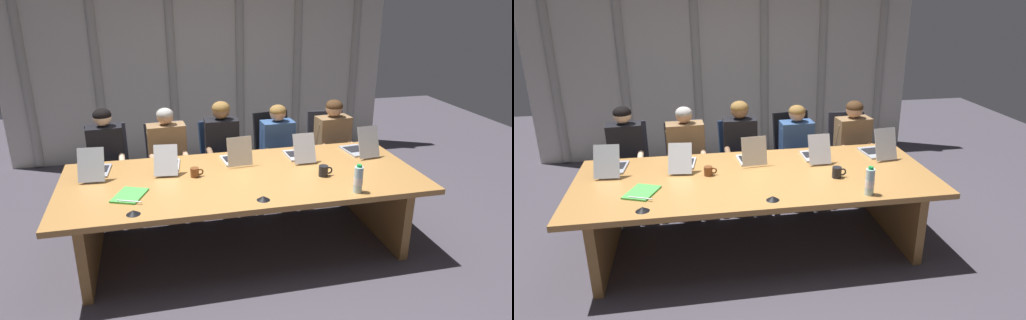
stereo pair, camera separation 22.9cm
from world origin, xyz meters
TOP-DOWN VIEW (x-y plane):
  - ground_plane at (0.00, 0.00)m, footprint 11.09×11.09m
  - conference_table at (0.00, 0.00)m, footprint 3.26×1.37m
  - curtain_backdrop at (-0.00, 2.77)m, footprint 5.42×0.17m
  - laptop_left_end at (-1.32, 0.34)m, footprint 0.26×0.47m
  - laptop_left_mid at (-0.66, 0.34)m, footprint 0.27×0.48m
  - laptop_center at (0.01, 0.35)m, footprint 0.27×0.37m
  - laptop_right_mid at (0.65, 0.33)m, footprint 0.22×0.43m
  - laptop_right_end at (1.31, 0.32)m, footprint 0.27×0.46m
  - office_chair_left_end at (-1.27, 1.12)m, footprint 0.60×0.60m
  - office_chair_left_mid at (-0.63, 1.12)m, footprint 0.60×0.60m
  - office_chair_center at (-0.01, 1.12)m, footprint 0.60×0.61m
  - office_chair_right_mid at (0.64, 1.12)m, footprint 0.60×0.61m
  - office_chair_right_end at (1.28, 1.12)m, footprint 0.60×0.60m
  - person_left_end at (-1.27, 0.96)m, footprint 0.40×0.56m
  - person_left_mid at (-0.63, 0.96)m, footprint 0.44×0.56m
  - person_center at (-0.03, 0.96)m, footprint 0.39×0.55m
  - person_right_mid at (0.63, 0.95)m, footprint 0.39×0.56m
  - person_right_end at (1.31, 0.96)m, footprint 0.44×0.57m
  - water_bottle_primary at (0.87, -0.56)m, footprint 0.08×0.08m
  - coffee_mug_near at (-0.43, 0.09)m, footprint 0.12×0.08m
  - coffee_mug_far at (0.72, -0.16)m, footprint 0.13×0.09m
  - conference_mic_left_side at (0.06, -0.53)m, footprint 0.11×0.11m
  - conference_mic_middle at (-0.97, -0.55)m, footprint 0.11×0.11m
  - spiral_notepad at (-1.00, -0.21)m, footprint 0.32×0.36m

SIDE VIEW (x-z plane):
  - ground_plane at x=0.00m, z-range 0.00..0.00m
  - office_chair_center at x=-0.01m, z-range -0.11..0.81m
  - office_chair_left_mid at x=-0.63m, z-range -0.12..0.82m
  - office_chair_right_end at x=1.28m, z-range -0.12..0.83m
  - office_chair_left_end at x=-1.27m, z-range -0.12..0.83m
  - office_chair_right_mid at x=0.64m, z-range -0.13..0.86m
  - conference_table at x=0.00m, z-range 0.21..0.95m
  - person_right_mid at x=0.63m, z-range 0.08..1.20m
  - person_left_mid at x=-0.63m, z-range 0.08..1.23m
  - person_right_end at x=1.31m, z-range 0.08..1.23m
  - person_left_end at x=-1.27m, z-range 0.08..1.27m
  - person_center at x=-0.03m, z-range 0.08..1.28m
  - spiral_notepad at x=-1.00m, z-range 0.73..0.76m
  - conference_mic_left_side at x=0.06m, z-range 0.74..0.77m
  - conference_mic_middle at x=-0.97m, z-range 0.74..0.77m
  - coffee_mug_near at x=-0.43m, z-range 0.74..0.82m
  - coffee_mug_far at x=0.72m, z-range 0.74..0.84m
  - laptop_left_mid at x=-0.66m, z-range 0.66..0.93m
  - laptop_right_mid at x=0.65m, z-range 0.65..0.94m
  - laptop_center at x=0.01m, z-range 0.65..0.94m
  - laptop_left_end at x=-1.32m, z-range 0.65..0.95m
  - laptop_right_end at x=1.31m, z-range 0.64..0.96m
  - water_bottle_primary at x=0.87m, z-range 0.73..0.98m
  - curtain_backdrop at x=0.00m, z-range 0.00..3.08m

